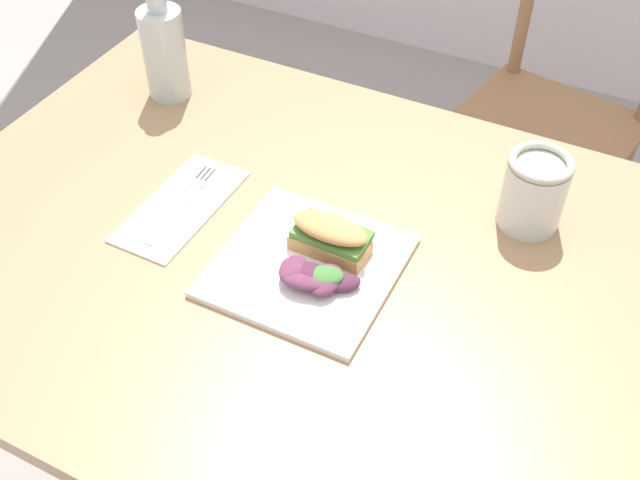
% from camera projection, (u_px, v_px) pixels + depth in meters
% --- Properties ---
extents(dining_table, '(1.23, 0.84, 0.74)m').
position_uv_depth(dining_table, '(317.00, 316.00, 1.16)').
color(dining_table, '#997551').
rests_on(dining_table, ground).
extents(chair_wooden_far, '(0.47, 0.47, 0.87)m').
position_uv_depth(chair_wooden_far, '(550.00, 120.00, 1.80)').
color(chair_wooden_far, '#8E6642').
rests_on(chair_wooden_far, ground).
extents(plate_lunch, '(0.24, 0.24, 0.01)m').
position_uv_depth(plate_lunch, '(307.00, 266.00, 1.05)').
color(plate_lunch, white).
rests_on(plate_lunch, dining_table).
extents(sandwich_half_front, '(0.11, 0.06, 0.06)m').
position_uv_depth(sandwich_half_front, '(330.00, 236.00, 1.05)').
color(sandwich_half_front, tan).
rests_on(sandwich_half_front, plate_lunch).
extents(salad_mixed_greens, '(0.12, 0.07, 0.03)m').
position_uv_depth(salad_mixed_greens, '(314.00, 276.00, 1.01)').
color(salad_mixed_greens, '#602D47').
rests_on(salad_mixed_greens, plate_lunch).
extents(napkin_folded, '(0.11, 0.23, 0.00)m').
position_uv_depth(napkin_folded, '(181.00, 206.00, 1.14)').
color(napkin_folded, white).
rests_on(napkin_folded, dining_table).
extents(fork_on_napkin, '(0.03, 0.19, 0.00)m').
position_uv_depth(fork_on_napkin, '(187.00, 197.00, 1.15)').
color(fork_on_napkin, silver).
rests_on(fork_on_napkin, napkin_folded).
extents(bottle_cold_brew, '(0.08, 0.08, 0.22)m').
position_uv_depth(bottle_cold_brew, '(165.00, 56.00, 1.31)').
color(bottle_cold_brew, black).
rests_on(bottle_cold_brew, dining_table).
extents(mason_jar_iced_tea, '(0.09, 0.09, 0.12)m').
position_uv_depth(mason_jar_iced_tea, '(533.00, 194.00, 1.09)').
color(mason_jar_iced_tea, '#995623').
rests_on(mason_jar_iced_tea, dining_table).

